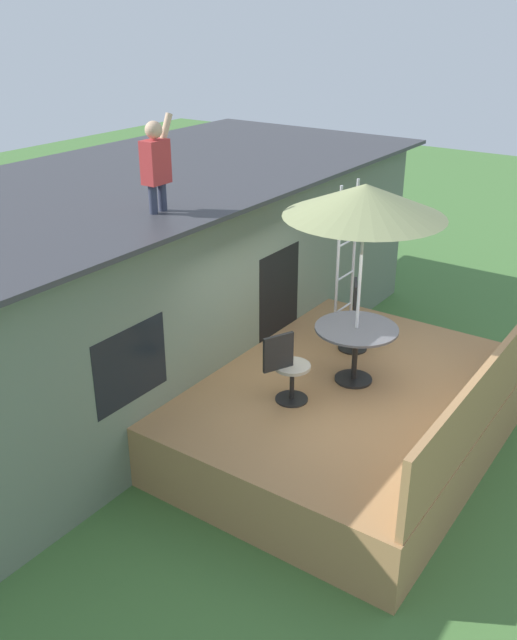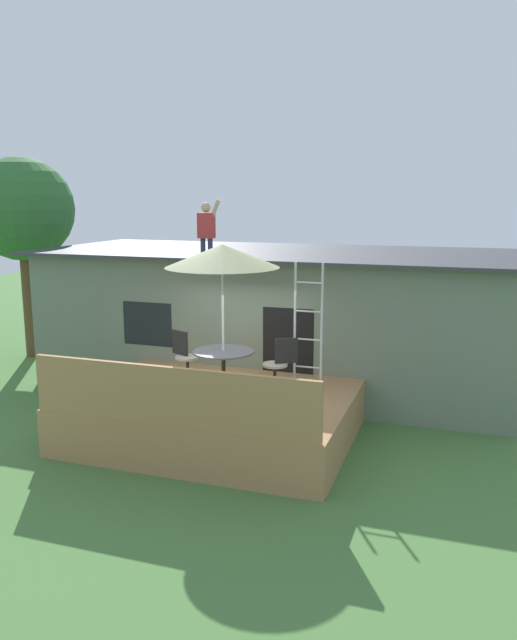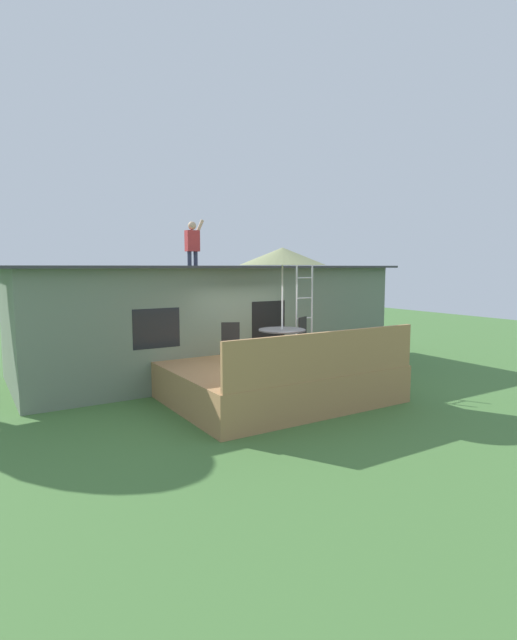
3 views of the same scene
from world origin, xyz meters
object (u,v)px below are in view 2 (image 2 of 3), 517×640
patio_umbrella (222,256)px  patio_chair_left (185,357)px  step_ladder (308,326)px  patio_table (223,360)px  person_figure (207,225)px  patio_chair_right (279,365)px  backyard_tree (22,210)px

patio_umbrella → patio_chair_left: patio_umbrella is taller
step_ladder → patio_chair_left: size_ratio=2.39×
patio_table → person_figure: 3.24m
person_figure → patio_chair_left: 2.85m
patio_umbrella → step_ladder: (1.26, 0.85, -1.25)m
patio_chair_left → patio_table: bearing=0.0°
patio_umbrella → patio_chair_right: 2.12m
person_figure → patio_chair_right: bearing=-38.9°
patio_table → patio_chair_right: (0.85, 0.46, -0.13)m
patio_chair_right → backyard_tree: size_ratio=0.18×
patio_chair_right → backyard_tree: backyard_tree is taller
person_figure → backyard_tree: 5.93m
patio_table → step_ladder: (1.26, 0.85, 0.51)m
patio_table → patio_umbrella: 1.76m
person_figure → patio_chair_right: size_ratio=1.21×
patio_table → patio_chair_left: size_ratio=1.13×
patio_table → backyard_tree: backyard_tree is taller
patio_table → step_ladder: bearing=34.0°
step_ladder → backyard_tree: bearing=161.1°
patio_table → patio_umbrella: patio_umbrella is taller
person_figure → backyard_tree: size_ratio=0.22×
backyard_tree → person_figure: bearing=-15.1°
patio_table → patio_chair_left: (-0.92, 0.42, -0.13)m
backyard_tree → patio_table: bearing=-27.8°
patio_table → patio_umbrella: size_ratio=0.41×
patio_umbrella → person_figure: size_ratio=2.29×
patio_chair_left → backyard_tree: bearing=176.3°
step_ladder → patio_chair_left: 2.31m
patio_table → patio_chair_left: bearing=155.4°
patio_chair_left → patio_chair_right: size_ratio=1.00×
patio_chair_right → patio_chair_left: bearing=-27.3°
patio_table → patio_chair_left: patio_chair_left is taller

